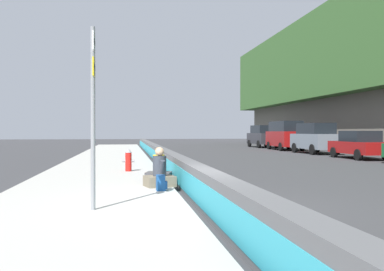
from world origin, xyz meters
TOP-DOWN VIEW (x-y plane):
  - ground_plane at (0.00, 0.00)m, footprint 160.00×160.00m
  - sidewalk_strip at (0.00, 2.65)m, footprint 80.00×4.40m
  - jersey_barrier at (0.00, 0.00)m, footprint 76.00×0.45m
  - route_sign_post at (-0.47, 2.38)m, footprint 0.44×0.09m
  - fire_hydrant at (7.41, 1.65)m, footprint 0.26×0.46m
  - seated_person_foreground at (2.81, 0.81)m, footprint 0.83×0.92m
  - seated_person_middle at (4.03, 0.74)m, footprint 0.82×0.90m
  - backpack at (2.02, 0.84)m, footprint 0.32×0.28m
  - parked_car_fourth at (14.60, -12.28)m, footprint 4.52×1.98m
  - parked_car_midline at (20.53, -12.26)m, footprint 4.83×2.12m
  - parked_car_far at (26.47, -12.25)m, footprint 5.15×2.22m
  - parked_car_farther at (32.60, -12.24)m, footprint 4.82×2.10m

SIDE VIEW (x-z plane):
  - ground_plane at x=0.00m, z-range 0.00..0.00m
  - sidewalk_strip at x=0.00m, z-range 0.00..0.14m
  - backpack at x=2.02m, z-range 0.13..0.53m
  - jersey_barrier at x=0.00m, z-range 0.00..0.85m
  - seated_person_middle at x=4.03m, z-range -0.06..1.00m
  - seated_person_foreground at x=2.81m, z-range -0.07..1.03m
  - fire_hydrant at x=7.41m, z-range 0.15..1.03m
  - parked_car_fourth at x=14.60m, z-range 0.01..1.72m
  - parked_car_midline at x=20.53m, z-range 0.04..2.32m
  - parked_car_farther at x=32.60m, z-range 0.04..2.32m
  - parked_car_far at x=26.47m, z-range 0.07..2.63m
  - route_sign_post at x=-0.47m, z-range 0.41..4.01m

